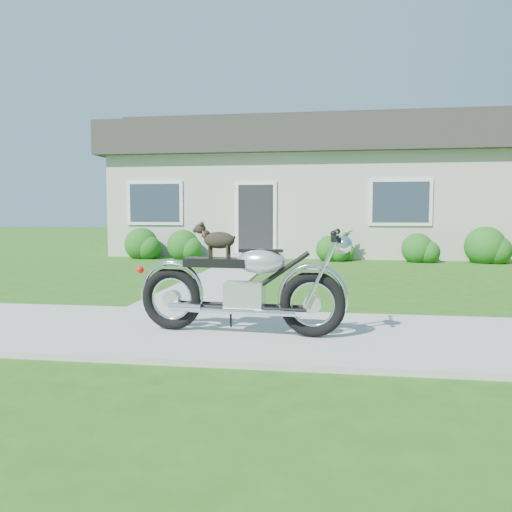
{
  "coord_description": "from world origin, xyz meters",
  "views": [
    {
      "loc": [
        0.59,
        -5.15,
        1.28
      ],
      "look_at": [
        -0.31,
        1.0,
        0.75
      ],
      "focal_mm": 35.0,
      "sensor_mm": 36.0,
      "label": 1
    }
  ],
  "objects": [
    {
      "name": "ground",
      "position": [
        0.0,
        0.0,
        0.0
      ],
      "size": [
        80.0,
        80.0,
        0.0
      ],
      "primitive_type": "plane",
      "color": "#235114",
      "rests_on": "ground"
    },
    {
      "name": "sidewalk",
      "position": [
        0.0,
        0.0,
        0.02
      ],
      "size": [
        24.0,
        2.2,
        0.04
      ],
      "primitive_type": "cube",
      "color": "#9E9B93",
      "rests_on": "ground"
    },
    {
      "name": "walkway",
      "position": [
        -1.5,
        5.0,
        0.01
      ],
      "size": [
        1.2,
        8.0,
        0.03
      ],
      "primitive_type": "cube",
      "color": "#9E9B93",
      "rests_on": "ground"
    },
    {
      "name": "house",
      "position": [
        -0.0,
        11.99,
        2.16
      ],
      "size": [
        12.6,
        7.03,
        4.5
      ],
      "color": "beige",
      "rests_on": "ground"
    },
    {
      "name": "shrub_row",
      "position": [
        0.06,
        8.5,
        0.39
      ],
      "size": [
        10.34,
        1.03,
        1.03
      ],
      "color": "#1D5717",
      "rests_on": "ground"
    },
    {
      "name": "potted_plant_left",
      "position": [
        -3.49,
        8.55,
        0.33
      ],
      "size": [
        0.64,
        0.56,
        0.67
      ],
      "primitive_type": "imported",
      "rotation": [
        0.0,
        0.0,
        0.07
      ],
      "color": "#1C4D14",
      "rests_on": "ground"
    },
    {
      "name": "potted_plant_right",
      "position": [
        1.05,
        8.55,
        0.42
      ],
      "size": [
        0.55,
        0.55,
        0.85
      ],
      "primitive_type": "imported",
      "rotation": [
        0.0,
        0.0,
        4.55
      ],
      "color": "#2B661C",
      "rests_on": "ground"
    },
    {
      "name": "motorcycle_with_dog",
      "position": [
        -0.27,
        -0.14,
        0.54
      ],
      "size": [
        2.22,
        0.6,
        1.14
      ],
      "rotation": [
        0.0,
        0.0,
        -0.08
      ],
      "color": "black",
      "rests_on": "sidewalk"
    }
  ]
}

